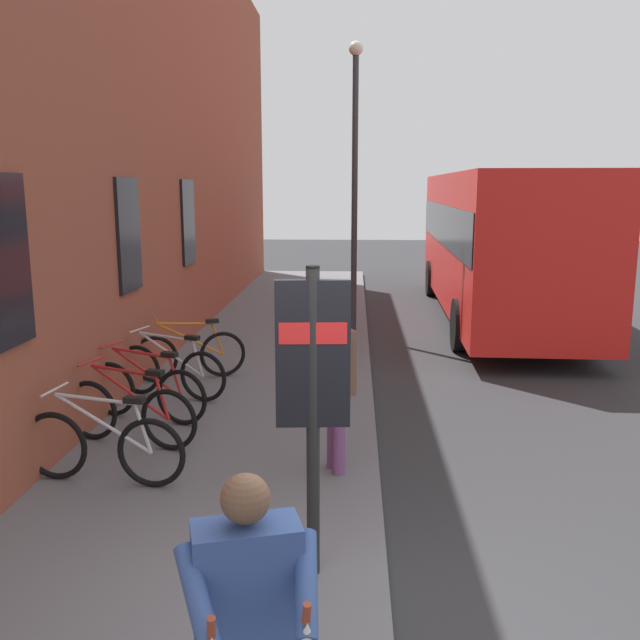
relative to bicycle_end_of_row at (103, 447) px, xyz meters
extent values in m
plane|color=#2D2D30|center=(3.68, -3.79, -0.51)|extent=(60.00, 60.00, 0.00)
cube|color=slate|center=(5.68, -1.04, -0.45)|extent=(24.00, 3.50, 0.12)
cube|color=brown|center=(6.68, 1.01, 3.80)|extent=(22.00, 0.60, 8.62)
cube|color=black|center=(-0.32, 0.69, 1.89)|extent=(0.90, 0.06, 1.60)
cube|color=black|center=(3.18, 0.69, 1.89)|extent=(0.90, 0.06, 1.60)
cube|color=black|center=(6.68, 0.69, 1.89)|extent=(0.90, 0.06, 1.60)
torus|color=black|center=(0.07, 0.53, -0.03)|extent=(0.15, 0.72, 0.72)
torus|color=black|center=(-0.07, -0.51, -0.03)|extent=(0.15, 0.72, 0.72)
cylinder|color=silver|center=(0.00, -0.02, 0.25)|extent=(0.17, 1.01, 0.58)
cylinder|color=silver|center=(0.01, 0.06, 0.50)|extent=(0.15, 0.85, 0.09)
cylinder|color=silver|center=(-0.06, -0.44, 0.22)|extent=(0.06, 0.19, 0.51)
cube|color=black|center=(-0.05, -0.36, 0.51)|extent=(0.13, 0.21, 0.06)
cylinder|color=silver|center=(0.06, 0.48, 0.57)|extent=(0.48, 0.09, 0.02)
torus|color=black|center=(1.20, 0.59, -0.03)|extent=(0.25, 0.71, 0.72)
torus|color=black|center=(0.91, -0.42, -0.03)|extent=(0.25, 0.71, 0.72)
cylinder|color=#B21E1E|center=(1.05, 0.06, 0.25)|extent=(0.31, 0.99, 0.58)
cylinder|color=#B21E1E|center=(1.07, 0.13, 0.50)|extent=(0.27, 0.83, 0.09)
cylinder|color=#B21E1E|center=(0.93, -0.35, 0.22)|extent=(0.09, 0.19, 0.51)
cube|color=black|center=(0.95, -0.28, 0.51)|extent=(0.15, 0.22, 0.06)
cylinder|color=#B21E1E|center=(1.18, 0.54, 0.57)|extent=(0.47, 0.15, 0.02)
torus|color=black|center=(2.06, 0.64, -0.03)|extent=(0.27, 0.70, 0.72)
torus|color=black|center=(1.74, -0.36, -0.03)|extent=(0.27, 0.70, 0.72)
cylinder|color=#B21E1E|center=(1.90, 0.12, 0.25)|extent=(0.34, 0.98, 0.58)
cylinder|color=#B21E1E|center=(1.92, 0.19, 0.50)|extent=(0.29, 0.82, 0.09)
cylinder|color=#B21E1E|center=(1.77, -0.29, 0.22)|extent=(0.09, 0.19, 0.51)
cube|color=black|center=(1.79, -0.22, 0.51)|extent=(0.16, 0.22, 0.06)
cylinder|color=#B21E1E|center=(2.05, 0.59, 0.57)|extent=(0.46, 0.17, 0.02)
torus|color=black|center=(3.02, 0.59, -0.03)|extent=(0.27, 0.71, 0.72)
torus|color=black|center=(2.71, -0.42, -0.03)|extent=(0.27, 0.71, 0.72)
cylinder|color=silver|center=(2.85, 0.06, 0.25)|extent=(0.33, 0.98, 0.58)
cylinder|color=silver|center=(2.88, 0.13, 0.50)|extent=(0.28, 0.83, 0.09)
cylinder|color=silver|center=(2.73, -0.35, 0.22)|extent=(0.09, 0.19, 0.51)
cube|color=black|center=(2.75, -0.27, 0.51)|extent=(0.15, 0.22, 0.06)
cylinder|color=silver|center=(3.00, 0.54, 0.57)|extent=(0.47, 0.16, 0.02)
torus|color=black|center=(3.64, 0.54, -0.03)|extent=(0.30, 0.70, 0.72)
torus|color=black|center=(4.00, -0.45, -0.03)|extent=(0.30, 0.70, 0.72)
cylinder|color=orange|center=(3.83, 0.02, 0.25)|extent=(0.38, 0.97, 0.58)
cylinder|color=orange|center=(3.80, 0.09, 0.50)|extent=(0.32, 0.81, 0.09)
cylinder|color=orange|center=(3.97, -0.38, 0.22)|extent=(0.10, 0.19, 0.51)
cube|color=black|center=(3.95, -0.31, 0.51)|extent=(0.16, 0.22, 0.06)
cylinder|color=orange|center=(3.66, 0.49, 0.57)|extent=(0.46, 0.19, 0.02)
cylinder|color=black|center=(-1.52, -2.21, 0.81)|extent=(0.10, 0.10, 2.40)
cube|color=black|center=(-1.52, -2.21, 1.36)|extent=(0.12, 0.55, 1.10)
cube|color=red|center=(-1.52, -2.21, 1.53)|extent=(0.13, 0.50, 0.16)
cube|color=red|center=(9.73, -5.79, 1.34)|extent=(10.57, 2.81, 3.00)
cube|color=black|center=(9.73, -5.79, 1.70)|extent=(10.36, 2.84, 0.90)
cylinder|color=black|center=(6.33, -6.89, -0.01)|extent=(1.01, 0.28, 1.00)
cylinder|color=black|center=(6.40, -4.50, -0.01)|extent=(1.01, 0.28, 1.00)
cylinder|color=black|center=(13.05, -7.09, -0.01)|extent=(1.01, 0.28, 1.00)
cylinder|color=black|center=(13.12, -4.69, -0.01)|extent=(1.01, 0.28, 1.00)
cylinder|color=#723F72|center=(0.35, -2.36, 0.05)|extent=(0.13, 0.13, 0.88)
cylinder|color=#723F72|center=(0.52, -2.30, 0.05)|extent=(0.13, 0.13, 0.88)
cube|color=brown|center=(0.43, -2.33, 0.83)|extent=(0.57, 0.42, 0.66)
sphere|color=#8C664C|center=(0.43, -2.33, 1.29)|extent=(0.24, 0.24, 0.24)
cylinder|color=brown|center=(0.16, -2.43, 0.78)|extent=(0.10, 0.10, 0.59)
cylinder|color=brown|center=(0.70, -2.23, 0.78)|extent=(0.10, 0.10, 0.59)
cube|color=#334C8C|center=(-3.57, -2.03, 0.77)|extent=(0.37, 0.54, 0.63)
sphere|color=brown|center=(-3.57, -2.03, 1.21)|extent=(0.23, 0.23, 0.23)
cylinder|color=#334C8C|center=(-3.69, -2.31, 0.87)|extent=(0.46, 0.13, 0.35)
cone|color=white|center=(-3.89, -2.33, 0.76)|extent=(0.14, 0.12, 0.16)
cylinder|color=brown|center=(-3.89, -2.33, 0.86)|extent=(0.07, 0.05, 0.11)
cylinder|color=#334C8C|center=(-3.82, -1.86, 0.87)|extent=(0.44, 0.30, 0.35)
cylinder|color=brown|center=(-3.99, -1.96, 0.86)|extent=(0.07, 0.05, 0.11)
cylinder|color=#333338|center=(7.65, -2.49, 2.34)|extent=(0.12, 0.12, 5.45)
sphere|color=silver|center=(7.65, -2.49, 5.18)|extent=(0.28, 0.28, 0.28)
camera|label=1|loc=(-6.38, -2.51, 2.57)|focal=38.48mm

